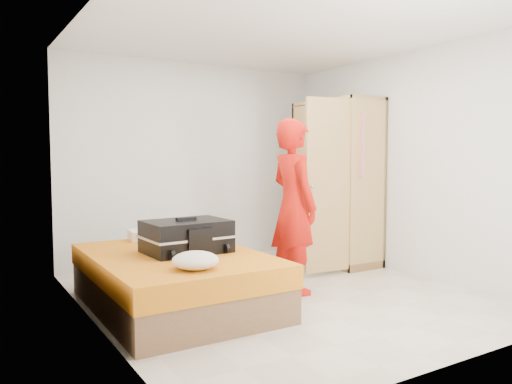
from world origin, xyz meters
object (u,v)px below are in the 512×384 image
bed (175,280)px  round_cushion (195,260)px  wardrobe (336,186)px  person (294,206)px  suitcase (186,236)px

bed → round_cushion: round_cushion is taller
wardrobe → person: (-1.26, -0.83, -0.12)m
suitcase → person: bearing=-9.0°
round_cushion → suitcase: bearing=72.0°
bed → round_cushion: bearing=-98.9°
wardrobe → round_cushion: size_ratio=5.66×
wardrobe → suitcase: wardrobe is taller
suitcase → bed: bearing=172.9°
round_cushion → bed: bearing=81.1°
person → suitcase: (-1.13, 0.13, -0.24)m
bed → person: (1.24, -0.14, 0.63)m
bed → round_cushion: 0.77m
bed → person: bearing=-6.3°
suitcase → wardrobe: bearing=13.9°
bed → wardrobe: (2.50, 0.70, 0.75)m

